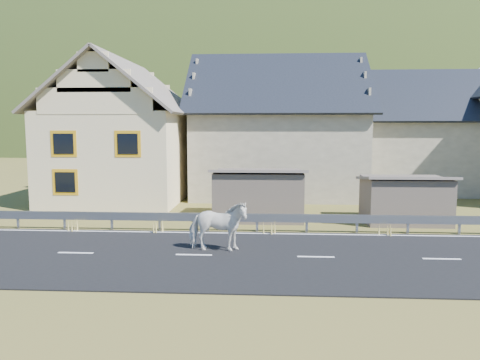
{
  "coord_description": "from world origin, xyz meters",
  "views": [
    {
      "loc": [
        -1.58,
        -14.92,
        4.28
      ],
      "look_at": [
        -2.62,
        2.5,
        2.25
      ],
      "focal_mm": 35.0,
      "sensor_mm": 36.0,
      "label": 1
    }
  ],
  "objects": [
    {
      "name": "ground",
      "position": [
        0.0,
        0.0,
        0.0
      ],
      "size": [
        160.0,
        160.0,
        0.0
      ],
      "primitive_type": "plane",
      "color": "#4B4E1E",
      "rests_on": "ground"
    },
    {
      "name": "road",
      "position": [
        0.0,
        0.0,
        0.02
      ],
      "size": [
        60.0,
        7.0,
        0.04
      ],
      "primitive_type": "cube",
      "color": "black",
      "rests_on": "ground"
    },
    {
      "name": "lane_markings",
      "position": [
        0.0,
        0.0,
        0.04
      ],
      "size": [
        60.0,
        6.6,
        0.01
      ],
      "primitive_type": "cube",
      "color": "silver",
      "rests_on": "road"
    },
    {
      "name": "guardrail",
      "position": [
        -0.0,
        3.68,
        0.56
      ],
      "size": [
        28.1,
        0.09,
        0.75
      ],
      "color": "#93969B",
      "rests_on": "ground"
    },
    {
      "name": "shed_left",
      "position": [
        -2.0,
        6.5,
        1.1
      ],
      "size": [
        4.3,
        3.3,
        2.4
      ],
      "primitive_type": "cube",
      "color": "#6A5B4E",
      "rests_on": "ground"
    },
    {
      "name": "shed_right",
      "position": [
        4.5,
        6.0,
        1.0
      ],
      "size": [
        3.8,
        2.9,
        2.2
      ],
      "primitive_type": "cube",
      "color": "#6A5B4E",
      "rests_on": "ground"
    },
    {
      "name": "house_cream",
      "position": [
        -10.0,
        12.0,
        4.36
      ],
      "size": [
        7.8,
        9.8,
        8.3
      ],
      "color": "beige",
      "rests_on": "ground"
    },
    {
      "name": "house_stone_a",
      "position": [
        -1.0,
        15.0,
        4.63
      ],
      "size": [
        10.8,
        9.8,
        8.9
      ],
      "color": "#ACA289",
      "rests_on": "ground"
    },
    {
      "name": "house_stone_b",
      "position": [
        9.0,
        17.0,
        4.24
      ],
      "size": [
        9.8,
        8.8,
        8.1
      ],
      "color": "#ACA289",
      "rests_on": "ground"
    },
    {
      "name": "mountain",
      "position": [
        5.0,
        180.0,
        -20.0
      ],
      "size": [
        440.0,
        280.0,
        260.0
      ],
      "primitive_type": "ellipsoid",
      "color": "#1F3011",
      "rests_on": "ground"
    },
    {
      "name": "conifer_patch",
      "position": [
        -55.0,
        110.0,
        6.0
      ],
      "size": [
        76.0,
        50.0,
        28.0
      ],
      "primitive_type": "ellipsoid",
      "color": "black",
      "rests_on": "ground"
    },
    {
      "name": "horse",
      "position": [
        -3.26,
        0.56,
        0.9
      ],
      "size": [
        0.98,
        2.07,
        1.73
      ],
      "primitive_type": "imported",
      "rotation": [
        0.0,
        0.0,
        1.55
      ],
      "color": "silver",
      "rests_on": "road"
    }
  ]
}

